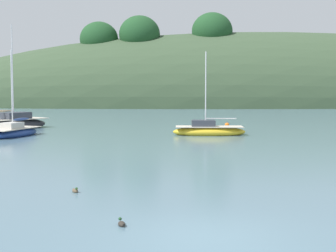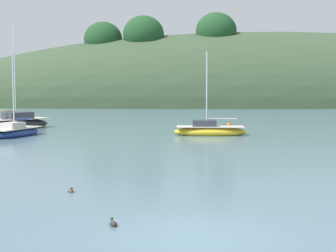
{
  "view_description": "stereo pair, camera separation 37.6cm",
  "coord_description": "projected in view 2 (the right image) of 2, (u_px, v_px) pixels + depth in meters",
  "views": [
    {
      "loc": [
        -1.4,
        -11.58,
        3.64
      ],
      "look_at": [
        0.0,
        20.0,
        1.2
      ],
      "focal_mm": 51.83,
      "sensor_mm": 36.0,
      "label": 1
    },
    {
      "loc": [
        -1.02,
        -11.6,
        3.64
      ],
      "look_at": [
        0.0,
        20.0,
        1.2
      ],
      "focal_mm": 51.83,
      "sensor_mm": 36.0,
      "label": 2
    }
  ],
  "objects": [
    {
      "name": "sailboat_black_sloop",
      "position": [
        13.0,
        124.0,
        43.94
      ],
      "size": [
        6.85,
        7.33,
        9.66
      ],
      "color": "#232328",
      "rests_on": "ground"
    },
    {
      "name": "mooring_buoy_outer",
      "position": [
        229.0,
        125.0,
        47.07
      ],
      "size": [
        0.44,
        0.44,
        0.54
      ],
      "color": "orange",
      "rests_on": "ground"
    },
    {
      "name": "ground_plane",
      "position": [
        194.0,
        237.0,
        11.87
      ],
      "size": [
        400.0,
        400.0,
        0.0
      ],
      "primitive_type": "plane",
      "color": "slate"
    },
    {
      "name": "duck_straggler",
      "position": [
        70.0,
        190.0,
        17.1
      ],
      "size": [
        0.32,
        0.41,
        0.24
      ],
      "color": "brown",
      "rests_on": "ground"
    },
    {
      "name": "far_shoreline_hill",
      "position": [
        273.0,
        105.0,
        104.14
      ],
      "size": [
        150.0,
        36.0,
        34.67
      ],
      "color": "#384C33",
      "rests_on": "ground"
    },
    {
      "name": "duck_lone_left",
      "position": [
        113.0,
        224.0,
        12.89
      ],
      "size": [
        0.29,
        0.41,
        0.24
      ],
      "color": "#2D2823",
      "rests_on": "ground"
    },
    {
      "name": "sailboat_cream_ketch",
      "position": [
        16.0,
        132.0,
        37.04
      ],
      "size": [
        3.46,
        5.52,
        6.74
      ],
      "color": "navy",
      "rests_on": "ground"
    },
    {
      "name": "sailboat_navy_dinghy",
      "position": [
        210.0,
        131.0,
        38.04
      ],
      "size": [
        5.81,
        2.27,
        6.72
      ],
      "color": "gold",
      "rests_on": "ground"
    }
  ]
}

